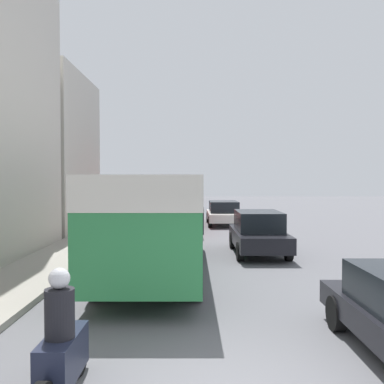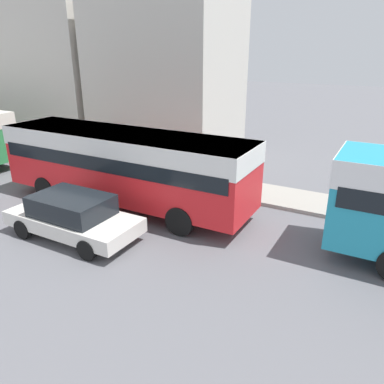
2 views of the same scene
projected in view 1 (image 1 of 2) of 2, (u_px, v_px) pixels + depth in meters
name	position (u px, v px, depth m)	size (l,w,h in m)	color
building_far_terrace	(32.00, 154.00, 22.58)	(5.52, 7.32, 8.22)	beige
bus_lead	(156.00, 209.00, 12.82)	(2.60, 9.78, 2.88)	#2D8447
bus_following	(174.00, 194.00, 25.38)	(2.61, 10.14, 2.88)	red
bus_third_in_line	(175.00, 187.00, 37.93)	(2.52, 10.10, 3.10)	teal
bus_rear	(179.00, 185.00, 51.02)	(2.55, 10.63, 3.02)	silver
motorcycle_behind_lead	(61.00, 351.00, 5.27)	(0.38, 2.24, 1.73)	#1E2338
car_crossing	(257.00, 232.00, 15.81)	(1.87, 4.26, 1.58)	black
car_far_curb	(223.00, 212.00, 25.60)	(1.95, 4.45, 1.43)	silver
pedestrian_near_curb	(83.00, 213.00, 21.14)	(0.32, 0.32, 1.81)	#232838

